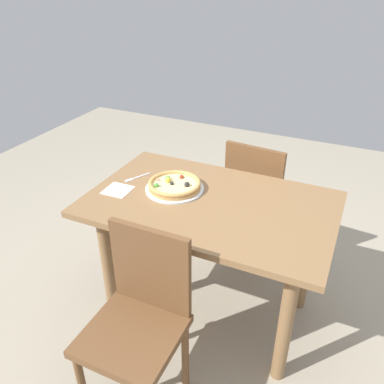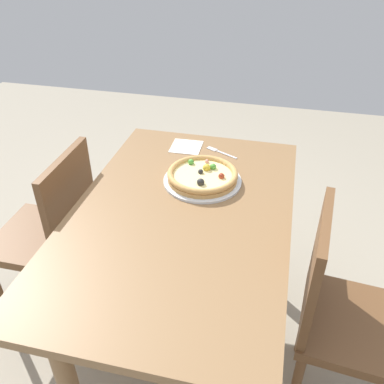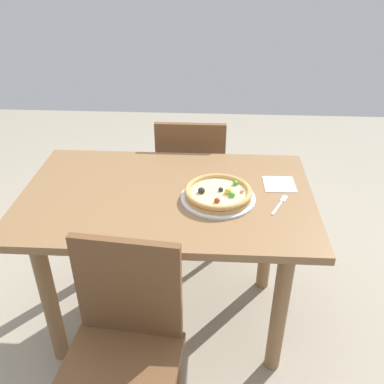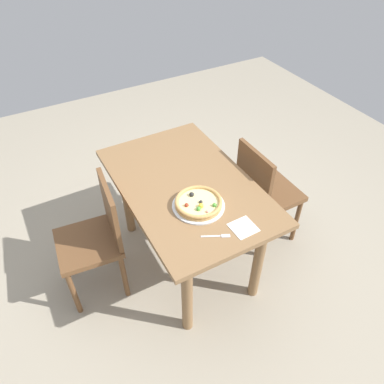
{
  "view_description": "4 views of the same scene",
  "coord_description": "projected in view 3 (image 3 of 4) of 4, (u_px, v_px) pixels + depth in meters",
  "views": [
    {
      "loc": [
        -0.64,
        1.63,
        1.83
      ],
      "look_at": [
        0.11,
        -0.02,
        0.79
      ],
      "focal_mm": 36.85,
      "sensor_mm": 36.0,
      "label": 1
    },
    {
      "loc": [
        -1.18,
        -0.32,
        1.69
      ],
      "look_at": [
        0.11,
        -0.02,
        0.79
      ],
      "focal_mm": 38.71,
      "sensor_mm": 36.0,
      "label": 2
    },
    {
      "loc": [
        0.2,
        -1.56,
        1.74
      ],
      "look_at": [
        0.11,
        -0.02,
        0.79
      ],
      "focal_mm": 39.45,
      "sensor_mm": 36.0,
      "label": 3
    },
    {
      "loc": [
        1.61,
        -0.84,
        2.32
      ],
      "look_at": [
        0.11,
        -0.02,
        0.79
      ],
      "focal_mm": 34.38,
      "sensor_mm": 36.0,
      "label": 4
    }
  ],
  "objects": [
    {
      "name": "napkin",
      "position": [
        279.0,
        184.0,
        1.91
      ],
      "size": [
        0.14,
        0.14,
        0.0
      ],
      "primitive_type": "cube",
      "rotation": [
        0.0,
        0.0,
        0.03
      ],
      "color": "white",
      "rests_on": "dining_table"
    },
    {
      "name": "chair_far",
      "position": [
        192.0,
        179.0,
        2.51
      ],
      "size": [
        0.4,
        0.4,
        0.9
      ],
      "rotation": [
        0.0,
        0.0,
        0.0
      ],
      "color": "brown",
      "rests_on": "ground"
    },
    {
      "name": "ground_plane",
      "position": [
        171.0,
        316.0,
        2.25
      ],
      "size": [
        6.0,
        6.0,
        0.0
      ],
      "primitive_type": "plane",
      "color": "#9E937F"
    },
    {
      "name": "pizza",
      "position": [
        218.0,
        193.0,
        1.79
      ],
      "size": [
        0.29,
        0.29,
        0.05
      ],
      "color": "tan",
      "rests_on": "plate"
    },
    {
      "name": "chair_near",
      "position": [
        123.0,
        352.0,
        1.47
      ],
      "size": [
        0.44,
        0.44,
        0.9
      ],
      "rotation": [
        0.0,
        0.0,
        3.04
      ],
      "color": "brown",
      "rests_on": "ground"
    },
    {
      "name": "dining_table",
      "position": [
        168.0,
        217.0,
        1.91
      ],
      "size": [
        1.28,
        0.81,
        0.77
      ],
      "color": "olive",
      "rests_on": "ground"
    },
    {
      "name": "plate",
      "position": [
        218.0,
        198.0,
        1.8
      ],
      "size": [
        0.32,
        0.32,
        0.01
      ],
      "primitive_type": "cylinder",
      "color": "silver",
      "rests_on": "dining_table"
    },
    {
      "name": "fork",
      "position": [
        281.0,
        203.0,
        1.77
      ],
      "size": [
        0.09,
        0.15,
        0.0
      ],
      "rotation": [
        0.0,
        0.0,
        1.1
      ],
      "color": "silver",
      "rests_on": "dining_table"
    }
  ]
}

